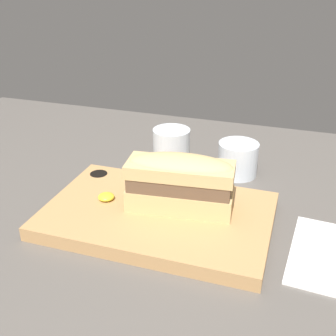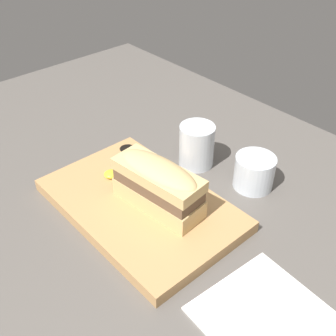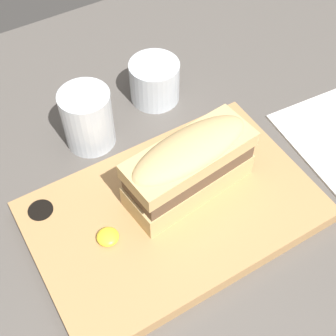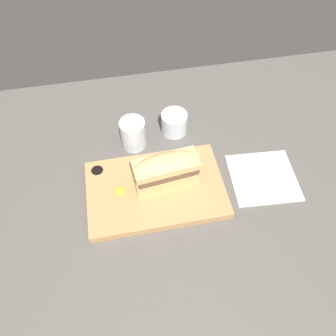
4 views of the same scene
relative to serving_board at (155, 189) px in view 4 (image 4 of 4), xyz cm
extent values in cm
cube|color=#56514C|center=(9.72, 1.64, -2.20)|extent=(163.46, 100.83, 2.00)
cube|color=tan|center=(0.10, -0.05, 0.00)|extent=(37.58, 24.17, 2.39)
cylinder|color=black|center=(-15.31, 8.65, 0.65)|extent=(3.38, 3.38, 1.20)
cube|color=tan|center=(3.39, 1.70, 3.01)|extent=(18.10, 8.59, 3.65)
cube|color=brown|center=(3.39, 1.70, 6.05)|extent=(17.38, 8.24, 2.42)
cube|color=tan|center=(3.39, 1.70, 8.35)|extent=(18.10, 8.59, 2.19)
ellipsoid|color=tan|center=(3.39, 1.70, 9.26)|extent=(17.74, 8.42, 3.28)
ellipsoid|color=yellow|center=(-9.55, 0.14, 1.76)|extent=(2.84, 2.84, 1.14)
cylinder|color=silver|center=(-3.52, 18.51, 3.52)|extent=(7.57, 7.57, 9.43)
cylinder|color=silver|center=(-3.52, 18.51, 1.12)|extent=(6.66, 6.66, 4.25)
cylinder|color=silver|center=(10.08, 21.75, 2.25)|extent=(8.15, 8.15, 6.90)
cylinder|color=#33050F|center=(10.08, 21.75, 1.86)|extent=(7.33, 7.33, 5.72)
cube|color=white|center=(31.34, -1.18, -1.00)|extent=(19.84, 19.10, 0.40)
camera|label=1|loc=(20.59, -56.65, 38.82)|focal=45.00mm
camera|label=2|loc=(48.34, -36.10, 53.74)|focal=45.00mm
camera|label=3|loc=(-18.11, -28.84, 53.43)|focal=50.00mm
camera|label=4|loc=(-5.60, -48.33, 76.93)|focal=35.00mm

